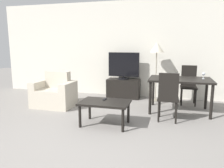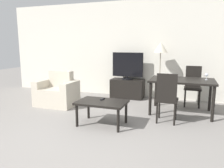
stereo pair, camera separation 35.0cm
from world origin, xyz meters
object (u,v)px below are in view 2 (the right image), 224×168
coffee_table (102,104)px  dining_chair_near (167,96)px  tv_stand (127,89)px  remote_primary (103,99)px  dining_table (182,83)px  floor_lamp (161,50)px  wine_glass_left (207,75)px  armchair (57,93)px  dining_chair_far (193,84)px  tv (128,66)px

coffee_table → dining_chair_near: (1.12, 0.49, 0.13)m
tv_stand → dining_chair_near: bearing=-53.7°
remote_primary → dining_chair_near: bearing=17.4°
dining_table → remote_primary: (-1.40, -1.12, -0.20)m
dining_table → floor_lamp: (-0.59, 0.85, 0.69)m
coffee_table → wine_glass_left: size_ratio=6.22×
dining_table → wine_glass_left: size_ratio=9.17×
remote_primary → coffee_table: bearing=-72.6°
remote_primary → wine_glass_left: (1.88, 1.22, 0.39)m
armchair → wine_glass_left: wine_glass_left is taller
tv_stand → dining_chair_far: dining_chair_far is taller
dining_chair_near → wine_glass_left: size_ratio=6.65×
coffee_table → dining_table: 1.86m
remote_primary → tv: bearing=92.5°
coffee_table → dining_chair_far: bearing=51.5°
floor_lamp → wine_glass_left: (1.07, -0.76, -0.50)m
dining_chair_near → dining_chair_far: size_ratio=1.00×
dining_chair_far → dining_table: bearing=-107.3°
tv → dining_chair_near: (1.25, -1.70, -0.37)m
dining_chair_far → armchair: bearing=-160.4°
armchair → remote_primary: armchair is taller
floor_lamp → remote_primary: size_ratio=10.37×
dining_table → dining_chair_far: 0.80m
tv_stand → remote_primary: 2.08m
tv → dining_table: tv is taller
armchair → tv_stand: bearing=42.7°
coffee_table → armchair: bearing=150.6°
tv_stand → coffee_table: size_ratio=1.00×
tv → dining_chair_near: size_ratio=0.89×
armchair → floor_lamp: bearing=27.7°
tv → armchair: bearing=-137.3°
coffee_table → wine_glass_left: (1.84, 1.34, 0.46)m
dining_chair_far → tv_stand: bearing=173.5°
armchair → coffee_table: armchair is taller
dining_table → dining_chair_far: (0.23, 0.75, -0.13)m
dining_table → dining_chair_near: bearing=-107.3°
armchair → tv: tv is taller
tv_stand → dining_chair_far: 1.75m
tv_stand → dining_table: dining_table is taller
coffee_table → remote_primary: bearing=107.4°
tv → dining_table: bearing=-32.5°
armchair → floor_lamp: size_ratio=0.62×
dining_table → dining_chair_near: 0.80m
dining_table → dining_chair_far: size_ratio=1.38×
tv → floor_lamp: bearing=-6.1°
floor_lamp → wine_glass_left: size_ratio=10.65×
dining_table → floor_lamp: size_ratio=0.86×
remote_primary → tv_stand: bearing=92.5°
dining_table → dining_chair_near: size_ratio=1.38×
floor_lamp → coffee_table: bearing=-110.1°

